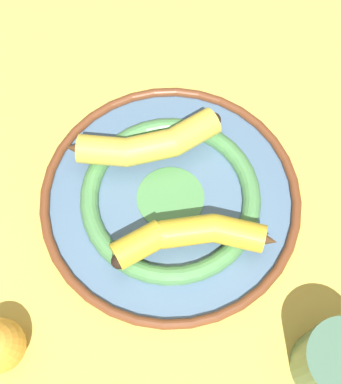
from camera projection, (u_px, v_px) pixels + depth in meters
ground_plane at (193, 213)px, 0.73m from camera, size 2.80×2.80×0.00m
decorative_bowl at (170, 198)px, 0.72m from camera, size 0.35×0.35×0.03m
banana_a at (146, 144)px, 0.71m from camera, size 0.13×0.20×0.04m
banana_b at (192, 236)px, 0.66m from camera, size 0.14×0.18×0.04m
coffee_mug at (339, 365)px, 0.60m from camera, size 0.14×0.09×0.09m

